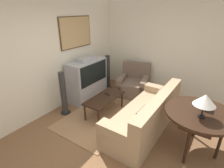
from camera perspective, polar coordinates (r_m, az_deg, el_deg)
ground_plane at (r=3.69m, az=3.53°, el=-17.97°), size 12.00×12.00×0.00m
wall_back at (r=4.38m, az=-20.88°, el=7.64°), size 12.00×0.10×2.70m
wall_right at (r=5.34m, az=18.57°, el=10.47°), size 0.06×12.00×2.70m
area_rug at (r=4.39m, az=-3.43°, el=-10.25°), size 2.14×1.43×0.01m
tv at (r=5.00m, az=-8.00°, el=1.42°), size 1.17×0.52×1.23m
couch at (r=3.88m, az=11.18°, el=-10.21°), size 2.25×0.86×0.87m
armchair at (r=5.39m, az=7.08°, el=-0.16°), size 1.08×1.05×0.92m
coffee_table at (r=4.28m, az=-2.44°, el=-4.90°), size 1.11×0.50×0.46m
console_table at (r=3.39m, az=26.81°, el=-9.16°), size 1.18×1.18×0.82m
table_lamp at (r=3.08m, az=28.10°, el=-4.68°), size 0.34×0.34×0.41m
mantel_clock at (r=3.46m, az=28.12°, el=-5.76°), size 0.17×0.10×0.18m
remote at (r=4.38m, az=-1.49°, el=-3.30°), size 0.10×0.16×0.02m
speaker_tower_left at (r=4.40m, az=-15.52°, el=-3.33°), size 0.25×0.25×1.09m
speaker_tower_right at (r=5.68m, az=-1.42°, el=3.66°), size 0.25×0.25×1.09m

